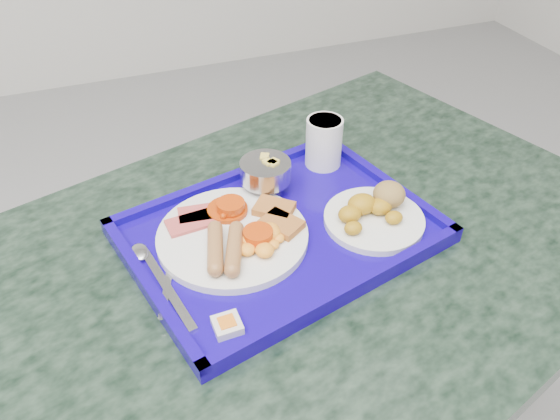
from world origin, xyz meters
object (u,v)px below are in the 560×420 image
at_px(main_plate, 237,234).
at_px(bread_plate, 375,212).
at_px(table, 296,321).
at_px(juice_cup, 324,141).
at_px(tray, 280,233).
at_px(fruit_bowl, 266,172).

height_order(main_plate, bread_plate, bread_plate).
distance_m(table, juice_cup, 0.32).
bearing_deg(tray, main_plate, 177.88).
bearing_deg(tray, fruit_bowl, 82.32).
bearing_deg(main_plate, juice_cup, 34.47).
distance_m(main_plate, juice_cup, 0.25).
relative_size(bread_plate, juice_cup, 1.76).
distance_m(table, bread_plate, 0.25).
distance_m(fruit_bowl, juice_cup, 0.13).
distance_m(tray, main_plate, 0.07).
bearing_deg(fruit_bowl, bread_plate, -44.89).
xyz_separation_m(bread_plate, fruit_bowl, (-0.13, 0.13, 0.02)).
relative_size(tray, fruit_bowl, 6.10).
xyz_separation_m(tray, fruit_bowl, (0.01, 0.11, 0.04)).
xyz_separation_m(table, tray, (-0.02, 0.03, 0.19)).
distance_m(table, fruit_bowl, 0.27).
height_order(tray, main_plate, main_plate).
relative_size(tray, main_plate, 2.26).
bearing_deg(bread_plate, juice_cup, 93.61).
bearing_deg(juice_cup, tray, -133.57).
bearing_deg(main_plate, tray, -2.12).
distance_m(bread_plate, juice_cup, 0.18).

